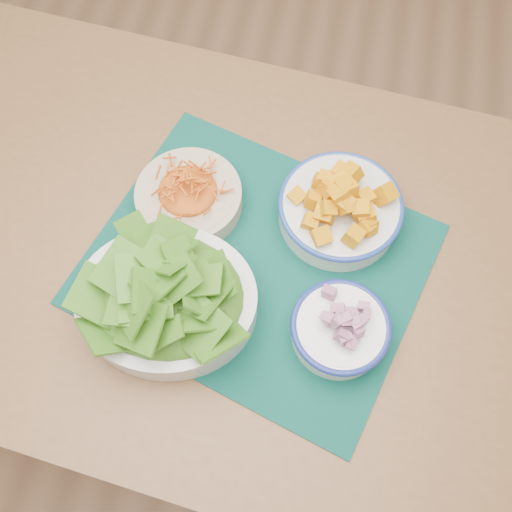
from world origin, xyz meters
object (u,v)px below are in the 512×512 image
Objects in this scene: placemat at (256,264)px; squash_bowl at (341,204)px; carrot_bowl at (188,194)px; onion_bowl at (340,328)px; lettuce_bowl at (165,295)px; table at (215,263)px.

squash_bowl is at bearing 58.56° from placemat.
onion_bowl reaches higher than carrot_bowl.
squash_bowl reaches higher than carrot_bowl.
carrot_bowl is at bearing 86.90° from lettuce_bowl.
carrot_bowl is 0.77× the size of lettuce_bowl.
onion_bowl is at bearing -22.67° from table.
table is at bearing 178.22° from placemat.
carrot_bowl is 0.93× the size of squash_bowl.
table is at bearing -157.78° from squash_bowl.
placemat is 3.45× the size of onion_bowl.
table is at bearing 66.58° from lettuce_bowl.
placemat is 0.18m from squash_bowl.
lettuce_bowl is at bearing -178.60° from onion_bowl.
placemat is 2.21× the size of carrot_bowl.
carrot_bowl is at bearing 135.41° from table.
placemat is 0.19m from onion_bowl.
lettuce_bowl reaches higher than onion_bowl.
carrot_bowl is 0.35m from onion_bowl.
table is 0.13m from placemat.
carrot_bowl reaches higher than placemat.
onion_bowl is at bearing -82.49° from squash_bowl.
table is 5.40× the size of carrot_bowl.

